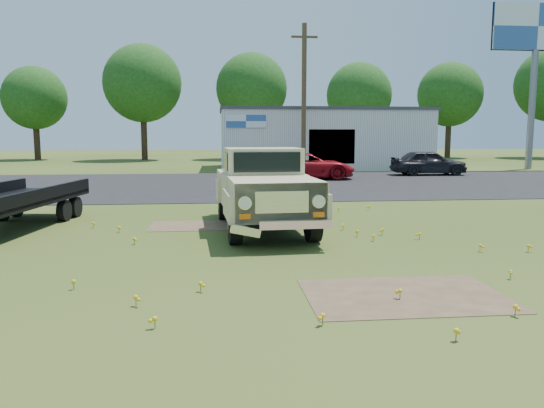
% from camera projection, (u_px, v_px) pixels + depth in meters
% --- Properties ---
extents(ground, '(140.00, 140.00, 0.00)m').
position_uv_depth(ground, '(282.00, 254.00, 10.83)').
color(ground, '#314416').
rests_on(ground, ground).
extents(asphalt_lot, '(90.00, 14.00, 0.02)m').
position_uv_depth(asphalt_lot, '(245.00, 184.00, 25.62)').
color(asphalt_lot, black).
rests_on(asphalt_lot, ground).
extents(dirt_patch_a, '(3.00, 2.00, 0.01)m').
position_uv_depth(dirt_patch_a, '(405.00, 296.00, 8.02)').
color(dirt_patch_a, brown).
rests_on(dirt_patch_a, ground).
extents(dirt_patch_b, '(2.20, 1.60, 0.01)m').
position_uv_depth(dirt_patch_b, '(192.00, 226.00, 14.08)').
color(dirt_patch_b, brown).
rests_on(dirt_patch_b, ground).
extents(commercial_building, '(14.20, 8.20, 4.15)m').
position_uv_depth(commercial_building, '(320.00, 138.00, 37.77)').
color(commercial_building, '#BBBBB7').
rests_on(commercial_building, ground).
extents(billboard, '(6.10, 0.45, 11.05)m').
position_uv_depth(billboard, '(536.00, 42.00, 35.42)').
color(billboard, slate).
rests_on(billboard, ground).
extents(utility_pole_mid, '(1.60, 0.30, 9.00)m').
position_uv_depth(utility_pole_mid, '(304.00, 98.00, 32.32)').
color(utility_pole_mid, '#41321E').
rests_on(utility_pole_mid, ground).
extents(treeline_b, '(5.76, 5.76, 8.57)m').
position_uv_depth(treeline_b, '(34.00, 98.00, 48.69)').
color(treeline_b, '#322317').
rests_on(treeline_b, ground).
extents(treeline_c, '(7.04, 7.04, 10.47)m').
position_uv_depth(treeline_c, '(142.00, 83.00, 48.05)').
color(treeline_c, '#322317').
rests_on(treeline_c, ground).
extents(treeline_d, '(6.72, 6.72, 10.00)m').
position_uv_depth(treeline_d, '(252.00, 89.00, 50.09)').
color(treeline_d, '#322317').
rests_on(treeline_d, ground).
extents(treeline_e, '(6.08, 6.08, 9.04)m').
position_uv_depth(treeline_e, '(359.00, 95.00, 49.71)').
color(treeline_e, '#322317').
rests_on(treeline_e, ground).
extents(treeline_f, '(6.40, 6.40, 9.52)m').
position_uv_depth(treeline_f, '(450.00, 95.00, 53.14)').
color(treeline_f, '#322317').
rests_on(treeline_f, ground).
extents(vintage_pickup_truck, '(2.58, 5.87, 2.09)m').
position_uv_depth(vintage_pickup_truck, '(263.00, 189.00, 13.47)').
color(vintage_pickup_truck, '#C8B686').
rests_on(vintage_pickup_truck, ground).
extents(flatbed_trailer, '(2.93, 6.40, 1.68)m').
position_uv_depth(flatbed_trailer, '(7.00, 197.00, 13.46)').
color(flatbed_trailer, black).
rests_on(flatbed_trailer, ground).
extents(red_pickup, '(5.07, 2.52, 1.38)m').
position_uv_depth(red_pickup, '(308.00, 166.00, 28.33)').
color(red_pickup, maroon).
rests_on(red_pickup, ground).
extents(dark_sedan, '(4.34, 1.80, 1.47)m').
position_uv_depth(dark_sedan, '(428.00, 163.00, 31.05)').
color(dark_sedan, black).
rests_on(dark_sedan, ground).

